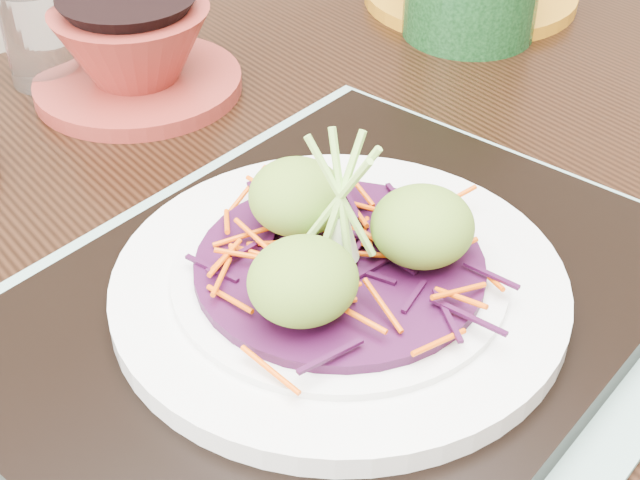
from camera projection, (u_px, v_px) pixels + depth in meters
dining_table at (301, 346)px, 0.69m from camera, size 1.29×0.89×0.78m
placemat at (339, 320)px, 0.56m from camera, size 0.56×0.49×0.00m
serving_tray at (339, 306)px, 0.55m from camera, size 0.49×0.41×0.02m
white_plate at (339, 283)px, 0.54m from camera, size 0.27×0.27×0.02m
cabbage_bed at (340, 265)px, 0.53m from camera, size 0.17×0.17×0.01m
carrot_julienne at (340, 254)px, 0.52m from camera, size 0.21×0.21×0.01m
guacamole_scoops at (341, 233)px, 0.51m from camera, size 0.15×0.13×0.05m
scallion_garnish at (341, 203)px, 0.50m from camera, size 0.06×0.06×0.10m
water_glass at (39, 36)px, 0.79m from camera, size 0.08×0.08×0.09m
terracotta_bowl_set at (135, 55)px, 0.78m from camera, size 0.22×0.22×0.08m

